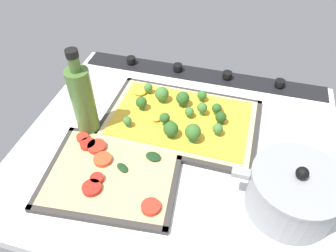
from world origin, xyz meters
TOP-DOWN VIEW (x-y plane):
  - ground_plane at (0.00, 0.00)cm, footprint 76.23×66.05cm
  - stove_control_panel at (-0.00, -29.52)cm, footprint 73.18×7.00cm
  - baking_tray_front at (1.27, -7.52)cm, footprint 39.55×26.77cm
  - broccoli_pizza at (1.47, -7.59)cm, footprint 37.12×24.34cm
  - baking_tray_back at (11.78, 13.10)cm, footprint 31.19×26.33cm
  - veggie_pizza_back at (12.06, 12.93)cm, footprint 28.57×23.71cm
  - cooking_pot at (-25.62, 10.70)cm, footprint 24.60×17.75cm
  - oil_bottle at (22.68, 1.48)cm, footprint 5.42×5.42cm

SIDE VIEW (x-z plane):
  - ground_plane at x=0.00cm, z-range -3.00..0.00cm
  - baking_tray_front at x=1.27cm, z-range -0.29..1.01cm
  - baking_tray_back at x=11.78cm, z-range -0.27..1.03cm
  - stove_control_panel at x=0.00cm, z-range -0.74..1.86cm
  - veggie_pizza_back at x=12.06cm, z-range 0.17..2.07cm
  - broccoli_pizza at x=1.47cm, z-range -1.13..4.99cm
  - cooking_pot at x=-25.62cm, z-range -1.14..11.06cm
  - oil_bottle at x=22.68cm, z-range -1.87..21.47cm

